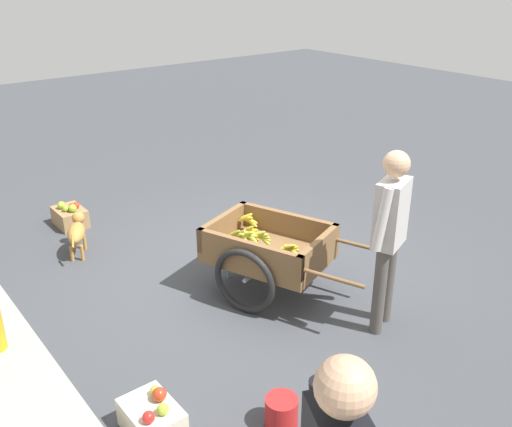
# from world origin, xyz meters

# --- Properties ---
(ground_plane) EXTENTS (24.00, 24.00, 0.00)m
(ground_plane) POSITION_xyz_m (0.00, 0.00, 0.00)
(ground_plane) COLOR #3D3F44
(fruit_cart) EXTENTS (1.81, 1.29, 0.71)m
(fruit_cart) POSITION_xyz_m (-0.34, 0.02, 0.44)
(fruit_cart) COLOR brown
(fruit_cart) RESTS_ON ground
(vendor_person) EXTENTS (0.31, 0.59, 1.62)m
(vendor_person) POSITION_xyz_m (-1.42, -0.39, 0.97)
(vendor_person) COLOR #4C4742
(vendor_person) RESTS_ON ground
(dog) EXTENTS (0.61, 0.38, 0.40)m
(dog) POSITION_xyz_m (1.55, 1.17, 0.27)
(dog) COLOR #AD7A38
(dog) RESTS_ON ground
(plastic_bucket) EXTENTS (0.23, 0.23, 0.23)m
(plastic_bucket) POSITION_xyz_m (-1.79, 1.09, 0.12)
(plastic_bucket) COLOR #B21E1E
(plastic_bucket) RESTS_ON ground
(apple_crate) EXTENTS (0.44, 0.32, 0.32)m
(apple_crate) POSITION_xyz_m (2.32, 0.96, 0.12)
(apple_crate) COLOR #99754C
(apple_crate) RESTS_ON ground
(mixed_fruit_crate) EXTENTS (0.44, 0.32, 0.32)m
(mixed_fruit_crate) POSITION_xyz_m (-1.29, 1.82, 0.12)
(mixed_fruit_crate) COLOR beige
(mixed_fruit_crate) RESTS_ON ground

